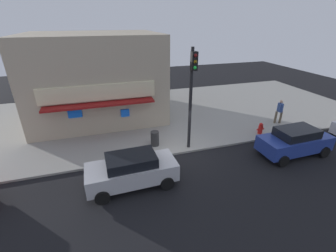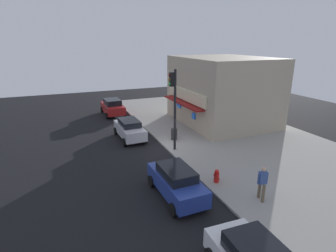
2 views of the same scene
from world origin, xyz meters
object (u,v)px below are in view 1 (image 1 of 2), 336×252
(pedestrian, at_px, (280,111))
(parked_car_blue, at_px, (295,141))
(trash_can, at_px, (155,138))
(fire_hydrant, at_px, (260,128))
(traffic_light, at_px, (192,88))
(parked_car_silver, at_px, (132,170))

(pedestrian, height_order, parked_car_blue, pedestrian)
(trash_can, bearing_deg, fire_hydrant, -4.44)
(fire_hydrant, distance_m, trash_can, 7.23)
(pedestrian, bearing_deg, traffic_light, -169.44)
(parked_car_blue, bearing_deg, pedestrian, 60.56)
(traffic_light, height_order, pedestrian, traffic_light)
(fire_hydrant, bearing_deg, trash_can, 175.56)
(traffic_light, relative_size, parked_car_blue, 1.39)
(fire_hydrant, distance_m, pedestrian, 2.68)
(trash_can, bearing_deg, traffic_light, -24.94)
(trash_can, distance_m, parked_car_silver, 3.70)
(parked_car_silver, xyz_separation_m, parked_car_blue, (9.38, 0.00, 0.01))
(parked_car_blue, bearing_deg, parked_car_silver, -179.98)
(trash_can, relative_size, parked_car_silver, 0.22)
(fire_hydrant, relative_size, trash_can, 0.85)
(pedestrian, distance_m, parked_car_blue, 4.26)
(traffic_light, bearing_deg, trash_can, 155.06)
(trash_can, xyz_separation_m, parked_car_silver, (-1.90, -3.17, 0.26))
(pedestrian, bearing_deg, parked_car_blue, -119.44)
(traffic_light, distance_m, parked_car_blue, 6.71)
(trash_can, distance_m, pedestrian, 9.60)
(traffic_light, xyz_separation_m, fire_hydrant, (5.30, 0.33, -3.32))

